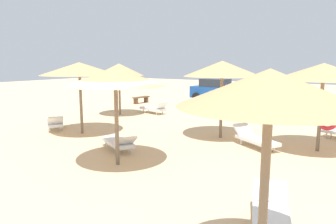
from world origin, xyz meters
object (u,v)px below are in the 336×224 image
object	(u,v)px
lounger_4	(254,138)
parked_car	(217,90)
parasol_6	(119,70)
lounger_6	(154,108)
parasol_4	(222,69)
parasol_1	(79,69)
bench_0	(242,102)
parasol_2	(269,90)
bench_1	(141,99)
lounger_2	(271,214)
lounger_3	(119,142)
parasol_5	(324,72)
parasol_3	(115,77)
lounger_1	(55,123)

from	to	relation	value
lounger_4	parked_car	bearing A→B (deg)	119.87
parasol_6	lounger_6	world-z (taller)	parasol_6
parasol_4	parasol_6	bearing A→B (deg)	164.71
parasol_1	parked_car	xyz separation A→B (m)	(0.29, 13.21, -1.89)
parasol_4	bench_0	distance (m)	9.45
parasol_2	bench_1	xyz separation A→B (m)	(-12.91, 14.10, -2.33)
lounger_2	lounger_3	world-z (taller)	lounger_3
lounger_6	parked_car	world-z (taller)	parked_car
parasol_5	lounger_6	bearing A→B (deg)	160.26
parasol_3	parasol_5	world-z (taller)	parasol_5
lounger_1	parasol_3	bearing A→B (deg)	-20.46
lounger_1	lounger_2	distance (m)	10.88
parasol_1	parasol_4	size ratio (longest dim) A/B	1.04
lounger_3	bench_0	distance (m)	12.47
lounger_2	parasol_1	bearing A→B (deg)	158.54
lounger_3	parasol_4	bearing A→B (deg)	58.88
parasol_3	lounger_3	distance (m)	2.69
parasol_1	lounger_3	distance (m)	4.05
parasol_5	lounger_1	bearing A→B (deg)	-165.62
lounger_3	bench_0	bearing A→B (deg)	90.34
lounger_1	lounger_4	xyz separation A→B (m)	(8.40, 1.99, -0.00)
parasol_2	parasol_6	xyz separation A→B (m)	(-10.84, 9.46, -0.11)
lounger_3	bench_1	size ratio (longest dim) A/B	1.29
parasol_2	parasol_3	distance (m)	5.77
lounger_1	bench_0	size ratio (longest dim) A/B	1.24
parasol_1	parasol_5	bearing A→B (deg)	16.03
lounger_2	parked_car	distance (m)	18.70
parasol_3	lounger_2	size ratio (longest dim) A/B	1.43
parasol_2	lounger_1	world-z (taller)	parasol_2
parasol_1	lounger_2	bearing A→B (deg)	-21.46
parasol_3	bench_0	bearing A→B (deg)	94.31
lounger_1	parasol_1	bearing A→B (deg)	4.84
parasol_2	parasol_5	distance (m)	7.58
parasol_5	lounger_3	world-z (taller)	parasol_5
parasol_4	parked_car	xyz separation A→B (m)	(-4.95, 10.72, -1.91)
bench_1	parasol_6	bearing A→B (deg)	-65.95
bench_0	lounger_4	bearing A→B (deg)	-68.06
parasol_5	parked_car	distance (m)	13.78
parked_car	lounger_6	bearing A→B (deg)	-95.05
bench_0	lounger_6	bearing A→B (deg)	-121.19
bench_0	parasol_6	bearing A→B (deg)	-124.56
lounger_1	lounger_6	bearing A→B (deg)	78.39
parasol_4	parasol_5	distance (m)	3.54
parasol_3	parasol_4	bearing A→B (deg)	75.37
parasol_6	lounger_2	xyz separation A→B (m)	(10.56, -7.86, -2.26)
lounger_6	lounger_2	bearing A→B (deg)	-45.38
parasol_3	lounger_6	bearing A→B (deg)	118.58
parasol_2	parked_car	xyz separation A→B (m)	(-8.76, 18.26, -1.85)
parasol_2	parasol_5	xyz separation A→B (m)	(-0.26, 7.57, -0.01)
parasol_1	lounger_4	bearing A→B (deg)	15.24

